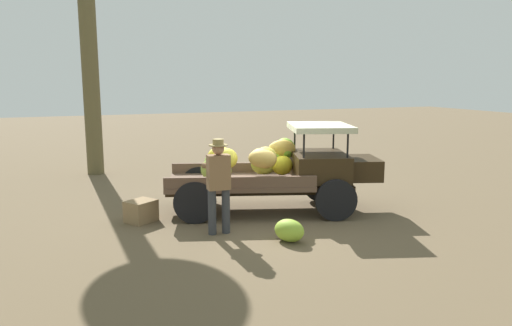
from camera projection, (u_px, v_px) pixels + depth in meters
The scene contains 5 objects.
ground_plane at pixel (275, 213), 10.40m from camera, with size 60.00×60.00×0.00m, color brown.
truck at pixel (281, 168), 10.42m from camera, with size 4.66×2.82×1.86m.
farmer at pixel (219, 180), 8.85m from camera, with size 0.53×0.46×1.75m.
wooden_crate at pixel (141, 211), 9.72m from camera, with size 0.54×0.45×0.43m, color olive.
loose_banana_bunch at pixel (289, 230), 8.55m from camera, with size 0.58×0.40×0.40m, color #94BA36.
Camera 1 is at (-4.08, -9.20, 2.83)m, focal length 34.35 mm.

